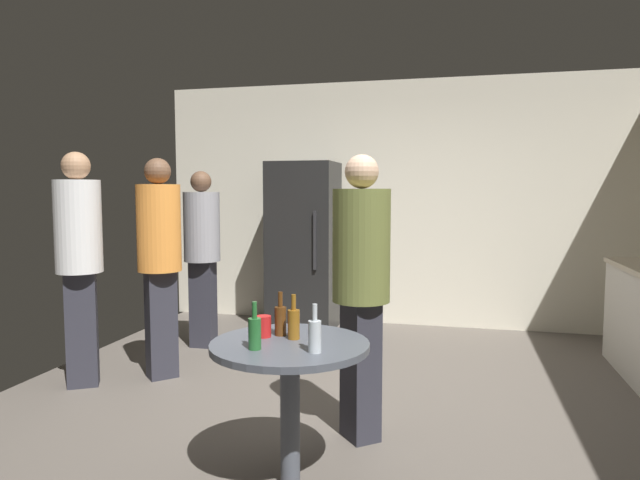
% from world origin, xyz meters
% --- Properties ---
extents(ground_plane, '(5.20, 5.20, 0.10)m').
position_xyz_m(ground_plane, '(0.00, 0.00, -0.05)').
color(ground_plane, '#5B544C').
extents(wall_back, '(5.32, 0.06, 2.70)m').
position_xyz_m(wall_back, '(0.00, 2.63, 1.35)').
color(wall_back, silver).
rests_on(wall_back, ground_plane).
extents(refrigerator, '(0.70, 0.68, 1.80)m').
position_xyz_m(refrigerator, '(-0.94, 2.20, 0.90)').
color(refrigerator, black).
rests_on(refrigerator, ground_plane).
extents(foreground_table, '(0.80, 0.80, 0.73)m').
position_xyz_m(foreground_table, '(-0.13, -1.00, 0.63)').
color(foreground_table, '#4C515B').
rests_on(foreground_table, ground_plane).
extents(beer_bottle_amber, '(0.06, 0.06, 0.23)m').
position_xyz_m(beer_bottle_amber, '(-0.13, -0.94, 0.82)').
color(beer_bottle_amber, '#8C5919').
rests_on(beer_bottle_amber, foreground_table).
extents(beer_bottle_brown, '(0.06, 0.06, 0.23)m').
position_xyz_m(beer_bottle_brown, '(-0.22, -0.88, 0.82)').
color(beer_bottle_brown, '#593314').
rests_on(beer_bottle_brown, foreground_table).
extents(beer_bottle_green, '(0.06, 0.06, 0.23)m').
position_xyz_m(beer_bottle_green, '(-0.26, -1.16, 0.82)').
color(beer_bottle_green, '#26662D').
rests_on(beer_bottle_green, foreground_table).
extents(beer_bottle_clear, '(0.06, 0.06, 0.23)m').
position_xyz_m(beer_bottle_clear, '(0.03, -1.14, 0.82)').
color(beer_bottle_clear, silver).
rests_on(beer_bottle_clear, foreground_table).
extents(plastic_cup_red, '(0.08, 0.08, 0.11)m').
position_xyz_m(plastic_cup_red, '(-0.29, -0.94, 0.79)').
color(plastic_cup_red, red).
rests_on(plastic_cup_red, foreground_table).
extents(person_in_olive_shirt, '(0.48, 0.48, 1.70)m').
position_xyz_m(person_in_olive_shirt, '(0.13, -0.39, 1.00)').
color(person_in_olive_shirt, '#2D2D38').
rests_on(person_in_olive_shirt, ground_plane).
extents(person_in_gray_shirt, '(0.35, 0.35, 1.68)m').
position_xyz_m(person_in_gray_shirt, '(-1.68, 1.24, 0.98)').
color(person_in_gray_shirt, '#2D2D38').
rests_on(person_in_gray_shirt, ground_plane).
extents(person_in_white_shirt, '(0.47, 0.47, 1.78)m').
position_xyz_m(person_in_white_shirt, '(-2.09, 0.01, 1.05)').
color(person_in_white_shirt, '#2D2D38').
rests_on(person_in_white_shirt, ground_plane).
extents(person_in_orange_shirt, '(0.48, 0.48, 1.75)m').
position_xyz_m(person_in_orange_shirt, '(-1.61, 0.33, 1.03)').
color(person_in_orange_shirt, '#2D2D38').
rests_on(person_in_orange_shirt, ground_plane).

